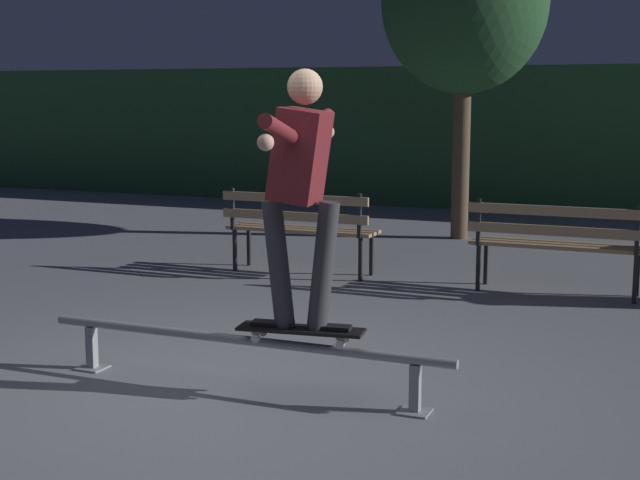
{
  "coord_description": "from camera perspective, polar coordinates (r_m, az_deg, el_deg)",
  "views": [
    {
      "loc": [
        2.6,
        -4.92,
        1.85
      ],
      "look_at": [
        0.21,
        0.86,
        0.85
      ],
      "focal_mm": 51.67,
      "sensor_mm": 36.0,
      "label": 1
    }
  ],
  "objects": [
    {
      "name": "park_bench_left_center",
      "position": [
        8.71,
        14.46,
        0.12
      ],
      "size": [
        1.6,
        0.42,
        0.88
      ],
      "color": "black",
      "rests_on": "ground"
    },
    {
      "name": "grind_rail",
      "position": [
        5.84,
        -4.91,
        -6.64
      ],
      "size": [
        2.78,
        0.18,
        0.35
      ],
      "color": "gray",
      "rests_on": "ground"
    },
    {
      "name": "hedge_backdrop",
      "position": [
        15.22,
        12.72,
        6.19
      ],
      "size": [
        24.0,
        1.2,
        2.27
      ],
      "primitive_type": "cube",
      "color": "#2D5B33",
      "rests_on": "ground"
    },
    {
      "name": "skateboarder",
      "position": [
        5.46,
        -1.2,
        3.92
      ],
      "size": [
        0.63,
        1.4,
        1.56
      ],
      "color": "black",
      "rests_on": "skateboard"
    },
    {
      "name": "skateboard",
      "position": [
        5.63,
        -1.19,
        -5.61
      ],
      "size": [
        0.8,
        0.3,
        0.09
      ],
      "color": "black",
      "rests_on": "grind_rail"
    },
    {
      "name": "tree_behind_benches",
      "position": [
        11.89,
        8.95,
        14.3
      ],
      "size": [
        2.07,
        2.07,
        4.11
      ],
      "color": "brown",
      "rests_on": "ground"
    },
    {
      "name": "ground_plane",
      "position": [
        5.87,
        -5.16,
        -9.35
      ],
      "size": [
        90.0,
        90.0,
        0.0
      ],
      "primitive_type": "plane",
      "color": "slate"
    },
    {
      "name": "park_bench_leftmost",
      "position": [
        9.42,
        -1.32,
        1.07
      ],
      "size": [
        1.6,
        0.42,
        0.88
      ],
      "color": "black",
      "rests_on": "ground"
    }
  ]
}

